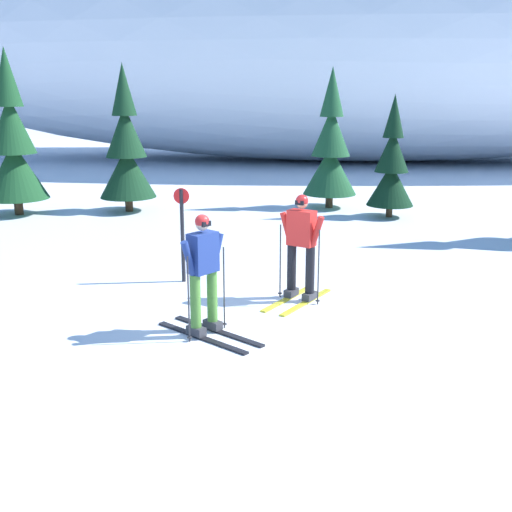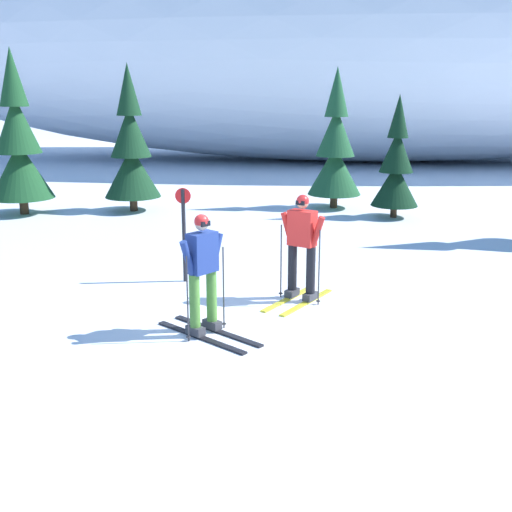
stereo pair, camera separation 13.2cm
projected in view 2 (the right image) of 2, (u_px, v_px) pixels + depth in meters
ground_plane at (237, 327)px, 9.33m from camera, size 120.00×120.00×0.00m
skier_navy_jacket at (203, 273)px, 8.86m from camera, size 1.65×1.36×1.74m
skier_red_jacket at (302, 245)px, 10.30m from camera, size 1.13×1.59×1.77m
pine_tree_far_left at (18, 146)px, 17.28m from camera, size 1.73×1.73×4.49m
pine_tree_center_left at (131, 151)px, 17.77m from camera, size 1.58×1.58×4.10m
pine_tree_center at (335, 150)px, 18.26m from camera, size 1.55×1.55×4.02m
pine_tree_center_right at (396, 167)px, 16.94m from camera, size 1.27×1.27×3.28m
snow_ridge_background at (364, 32)px, 29.45m from camera, size 49.20×15.10×11.88m
trail_marker_post at (184, 230)px, 11.32m from camera, size 0.28×0.07×1.71m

